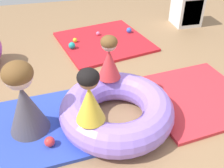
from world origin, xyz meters
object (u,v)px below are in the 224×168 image
Objects in this scene: child_in_yellow at (89,96)px; play_ball_teal at (72,45)px; storage_cube at (187,9)px; play_ball_yellow at (75,40)px; play_ball_blue at (129,30)px; child_in_red at (109,58)px; play_ball_red at (50,142)px; play_ball_pink at (98,33)px; inflatable_cushion at (117,110)px; adult_seated at (24,99)px.

play_ball_teal is (0.02, 1.88, -0.47)m from child_in_yellow.
child_in_yellow reaches higher than play_ball_teal.
play_ball_teal is at bearing -165.56° from storage_cube.
play_ball_blue reaches higher than play_ball_yellow.
child_in_red reaches higher than play_ball_red.
play_ball_pink is 1.68m from storage_cube.
play_ball_yellow reaches higher than play_ball_pink.
play_ball_red reaches higher than play_ball_pink.
child_in_yellow is at bearing -114.55° from play_ball_blue.
play_ball_yellow is (-0.20, 1.85, -0.08)m from inflatable_cushion.
inflatable_cushion is 1.86m from play_ball_yellow.
play_ball_pink is at bearing 109.29° from child_in_yellow.
child_in_yellow is 5.33× the size of play_ball_red.
adult_seated is at bearing 122.98° from play_ball_red.
storage_cube is (2.53, 2.39, 0.19)m from play_ball_red.
play_ball_blue is at bearing -67.18° from adult_seated.
play_ball_pink is 0.93× the size of play_ball_yellow.
inflatable_cushion reaches higher than play_ball_pink.
play_ball_blue is (1.02, 2.23, -0.48)m from child_in_yellow.
play_ball_pink is (1.05, 1.95, -0.33)m from adult_seated.
storage_cube is at bearing 14.44° from play_ball_teal.
child_in_red reaches higher than play_ball_yellow.
child_in_red reaches higher than adult_seated.
play_ball_teal reaches higher than play_ball_blue.
inflatable_cushion is at bearing -130.20° from storage_cube.
child_in_yellow is 1.94m from play_ball_teal.
child_in_yellow is 0.90× the size of storage_cube.
play_ball_blue is (0.99, 0.35, -0.01)m from play_ball_teal.
play_ball_pink is at bearing 68.49° from play_ball_red.
child_in_red is 2.60m from storage_cube.
child_in_red reaches higher than play_ball_teal.
play_ball_teal is 0.18× the size of storage_cube.
child_in_yellow is 2.14m from play_ball_yellow.
child_in_yellow is at bearing -4.61° from play_ball_red.
play_ball_pink is 0.11× the size of storage_cube.
storage_cube is (2.12, 0.55, 0.19)m from play_ball_teal.
adult_seated is at bearing 48.30° from child_in_red.
play_ball_pink is 0.53m from play_ball_blue.
child_in_yellow reaches higher than adult_seated.
play_ball_blue is (0.71, 1.63, -0.46)m from child_in_red.
inflatable_cushion reaches higher than play_ball_yellow.
storage_cube is at bearing -79.79° from adult_seated.
play_ball_teal is at bearing -108.80° from play_ball_yellow.
adult_seated reaches higher than play_ball_red.
inflatable_cushion is 0.54m from child_in_red.
child_in_yellow is 0.61m from play_ball_red.
play_ball_pink is at bearing 177.85° from play_ball_blue.
play_ball_red reaches higher than play_ball_yellow.
play_ball_red is at bearing -136.58° from storage_cube.
adult_seated reaches higher than play_ball_pink.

